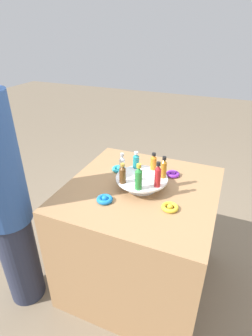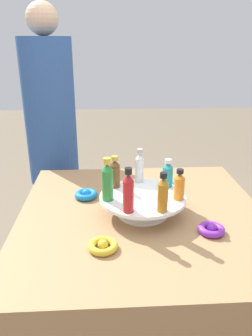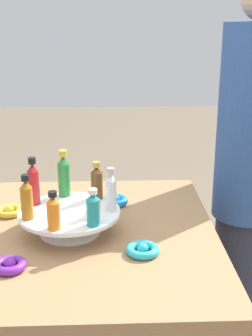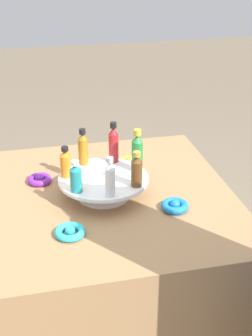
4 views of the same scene
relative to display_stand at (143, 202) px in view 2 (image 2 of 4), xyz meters
The scene contains 14 objects.
party_table 0.45m from the display_stand, ahead, with size 0.90×0.90×0.79m.
display_stand is the anchor object (origin of this frame).
bottle_clear 0.15m from the display_stand, 91.88° to the right, with size 0.03×0.03×0.13m.
bottle_brown 0.15m from the display_stand, 40.45° to the right, with size 0.04×0.04×0.12m.
bottle_green 0.16m from the display_stand, 10.98° to the left, with size 0.04×0.04×0.15m.
bottle_red 0.16m from the display_stand, 62.41° to the left, with size 0.04×0.04×0.15m.
bottle_amber 0.15m from the display_stand, 113.84° to the left, with size 0.04×0.04×0.13m.
bottle_orange 0.15m from the display_stand, 165.27° to the left, with size 0.04×0.04×0.11m.
bottle_teal 0.15m from the display_stand, 143.31° to the right, with size 0.04×0.04×0.11m.
ribbon_bow_purple 0.26m from the display_stand, 146.30° to the left, with size 0.09×0.09×0.03m.
ribbon_bow_teal 0.26m from the display_stand, 123.70° to the right, with size 0.09×0.09×0.03m.
ribbon_bow_blue 0.26m from the display_stand, 33.70° to the right, with size 0.09×0.09×0.04m.
ribbon_bow_gold 0.26m from the display_stand, 56.30° to the left, with size 0.09×0.09×0.03m.
person_figure 0.79m from the display_stand, 57.97° to the right, with size 0.27×0.27×1.56m.
Camera 2 is at (0.12, 1.05, 1.38)m, focal length 35.00 mm.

